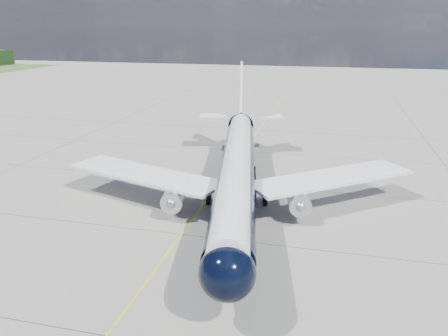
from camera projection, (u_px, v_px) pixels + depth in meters
The scene contains 3 objects.
ground at pixel (228, 171), 60.90m from camera, with size 320.00×320.00×0.00m, color gray.
taxiway_centerline at pixel (219, 183), 56.28m from camera, with size 0.16×160.00×0.01m, color yellow.
main_airliner at pixel (237, 167), 48.34m from camera, with size 39.66×48.81×14.17m.
Camera 1 is at (13.17, -26.17, 19.49)m, focal length 35.00 mm.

